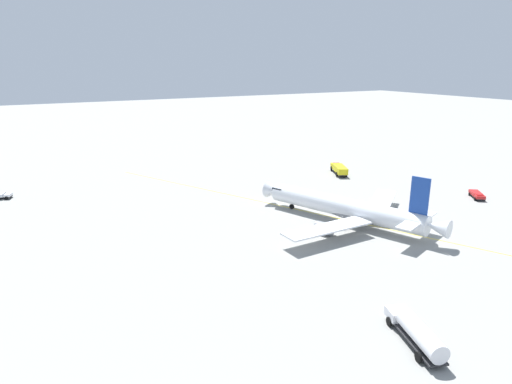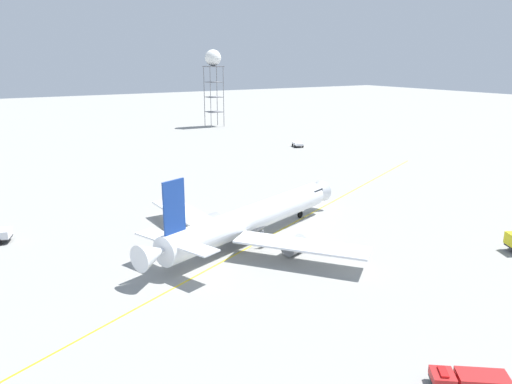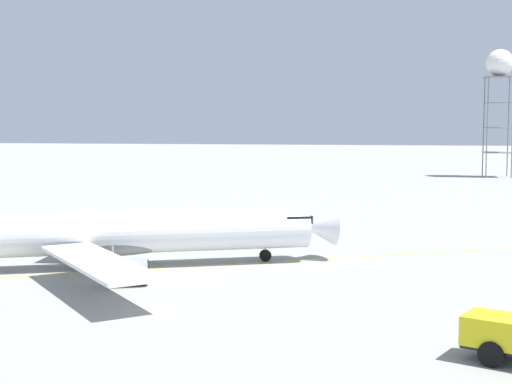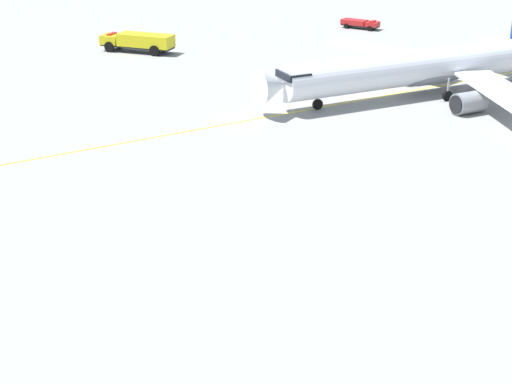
% 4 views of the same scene
% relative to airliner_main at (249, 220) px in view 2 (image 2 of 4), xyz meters
% --- Properties ---
extents(ground_plane, '(600.00, 600.00, 0.00)m').
position_rel_airliner_main_xyz_m(ground_plane, '(-4.09, -3.97, -2.91)').
color(ground_plane, gray).
extents(airliner_main, '(35.55, 37.32, 11.32)m').
position_rel_airliner_main_xyz_m(airliner_main, '(0.00, 0.00, 0.00)').
color(airliner_main, white).
rests_on(airliner_main, ground_plane).
extents(ops_pickup_truck, '(5.06, 5.80, 1.41)m').
position_rel_airliner_main_xyz_m(ops_pickup_truck, '(-36.64, 1.78, -2.10)').
color(ops_pickup_truck, '#232326').
rests_on(ops_pickup_truck, ground_plane).
extents(pushback_tug_truck, '(4.58, 3.68, 1.30)m').
position_rel_airliner_main_xyz_m(pushback_tug_truck, '(57.70, -50.08, -2.11)').
color(pushback_tug_truck, '#232326').
rests_on(pushback_tug_truck, ground_plane).
extents(radar_tower, '(6.10, 6.10, 27.77)m').
position_rel_airliner_main_xyz_m(radar_tower, '(109.72, -49.33, 20.59)').
color(radar_tower, slate).
rests_on(radar_tower, ground_plane).
extents(taxiway_centreline, '(57.03, 122.14, 0.01)m').
position_rel_airliner_main_xyz_m(taxiway_centreline, '(-1.19, -1.09, -2.91)').
color(taxiway_centreline, yellow).
rests_on(taxiway_centreline, ground_plane).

